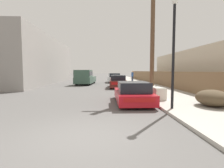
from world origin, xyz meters
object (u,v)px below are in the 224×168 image
at_px(utility_pole, 153,37).
at_px(brush_pile, 213,98).
at_px(car_parked_mid, 118,82).
at_px(pedestrian, 132,76).
at_px(discarded_fridge, 156,93).
at_px(pickup_truck, 85,77).
at_px(car_parked_far, 114,78).
at_px(parked_sports_car_red, 133,93).
at_px(street_lamp, 174,46).

height_order(utility_pole, brush_pile, utility_pole).
bearing_deg(car_parked_mid, pedestrian, 74.62).
xyz_separation_m(discarded_fridge, pedestrian, (1.29, 17.14, 0.52)).
distance_m(discarded_fridge, utility_pole, 4.21).
distance_m(utility_pole, pedestrian, 15.62).
relative_size(pickup_truck, utility_pole, 0.73).
distance_m(discarded_fridge, brush_pile, 3.14).
xyz_separation_m(utility_pole, pedestrian, (1.05, 15.25, -3.23)).
height_order(car_parked_far, brush_pile, car_parked_far).
relative_size(parked_sports_car_red, utility_pole, 0.53).
xyz_separation_m(parked_sports_car_red, utility_pole, (1.81, 2.68, 3.67)).
relative_size(brush_pile, pedestrian, 1.04).
xyz_separation_m(car_parked_mid, street_lamp, (1.58, -11.23, 2.29)).
height_order(discarded_fridge, car_parked_mid, car_parked_mid).
height_order(discarded_fridge, car_parked_far, car_parked_far).
relative_size(car_parked_far, utility_pole, 0.58).
height_order(parked_sports_car_red, brush_pile, parked_sports_car_red).
height_order(discarded_fridge, parked_sports_car_red, parked_sports_car_red).
relative_size(street_lamp, pedestrian, 2.84).
height_order(car_parked_mid, pedestrian, pedestrian).
distance_m(discarded_fridge, street_lamp, 3.74).
xyz_separation_m(car_parked_far, street_lamp, (1.56, -19.52, 2.25)).
bearing_deg(brush_pile, parked_sports_car_red, 156.53).
relative_size(pickup_truck, pedestrian, 3.42).
relative_size(car_parked_far, street_lamp, 0.96).
bearing_deg(car_parked_mid, brush_pile, -67.42).
distance_m(car_parked_far, utility_pole, 15.35).
bearing_deg(discarded_fridge, parked_sports_car_red, -159.81).
bearing_deg(pickup_truck, brush_pile, 122.06).
xyz_separation_m(street_lamp, pedestrian, (1.40, 19.97, -1.93)).
bearing_deg(utility_pole, pedestrian, 86.06).
distance_m(discarded_fridge, pickup_truck, 14.03).
distance_m(discarded_fridge, car_parked_far, 16.78).
bearing_deg(pedestrian, parked_sports_car_red, -99.08).
distance_m(pickup_truck, utility_pole, 12.85).
xyz_separation_m(car_parked_mid, brush_pile, (3.75, -10.78, -0.12)).
xyz_separation_m(parked_sports_car_red, street_lamp, (1.47, -2.03, 2.37)).
bearing_deg(car_parked_far, pedestrian, 6.12).
xyz_separation_m(parked_sports_car_red, pedestrian, (2.87, 17.93, 0.44)).
relative_size(parked_sports_car_red, car_parked_mid, 0.92).
bearing_deg(parked_sports_car_red, pedestrian, 81.56).
bearing_deg(discarded_fridge, utility_pole, 76.16).
distance_m(brush_pile, pedestrian, 19.53).
height_order(brush_pile, pedestrian, pedestrian).
height_order(discarded_fridge, street_lamp, street_lamp).
bearing_deg(parked_sports_car_red, pickup_truck, 107.76).
bearing_deg(discarded_fridge, car_parked_far, 89.16).
bearing_deg(car_parked_mid, utility_pole, -70.15).
bearing_deg(car_parked_far, utility_pole, -85.11).
bearing_deg(pedestrian, car_parked_mid, -108.79).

